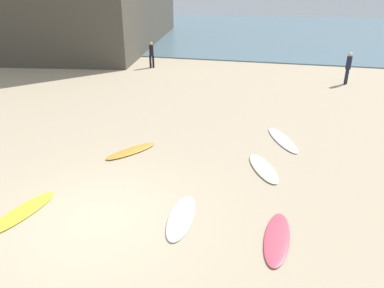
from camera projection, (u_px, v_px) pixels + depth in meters
ground_plane at (97, 219)px, 8.74m from camera, size 120.00×120.00×0.00m
ocean_water at (254, 29)px, 44.07m from camera, size 120.00×40.00×0.08m
surfboard_0 at (277, 238)px, 8.04m from camera, size 0.62×1.97×0.07m
surfboard_1 at (263, 168)px, 11.08m from camera, size 1.34×2.06×0.07m
surfboard_2 at (22, 212)px, 8.93m from camera, size 0.93×2.17×0.07m
surfboard_3 at (283, 140)px, 13.09m from camera, size 1.47×2.41×0.07m
surfboard_4 at (131, 151)px, 12.19m from camera, size 1.46×1.89×0.09m
surfboard_5 at (181, 217)px, 8.77m from camera, size 0.72×1.96×0.06m
beachgoer_near at (151, 54)px, 24.01m from camera, size 0.34×0.29×1.68m
beachgoer_mid at (348, 66)px, 20.00m from camera, size 0.37×0.37×1.77m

